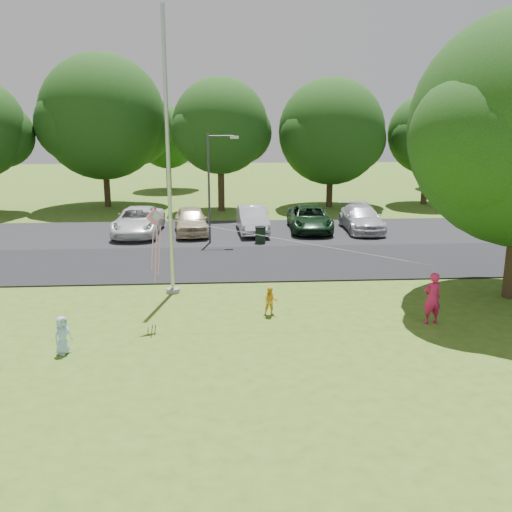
{
  "coord_description": "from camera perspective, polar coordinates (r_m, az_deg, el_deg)",
  "views": [
    {
      "loc": [
        -1.74,
        -15.36,
        6.52
      ],
      "look_at": [
        -0.48,
        4.0,
        1.6
      ],
      "focal_mm": 40.0,
      "sensor_mm": 36.0,
      "label": 1
    }
  ],
  "objects": [
    {
      "name": "parked_cars",
      "position": [
        31.38,
        -0.97,
        3.66
      ],
      "size": [
        14.55,
        5.46,
        1.46
      ],
      "color": "silver",
      "rests_on": "ground"
    },
    {
      "name": "flagpole",
      "position": [
        20.57,
        -8.7,
        7.5
      ],
      "size": [
        0.5,
        0.5,
        10.0
      ],
      "color": "#B7BABF",
      "rests_on": "ground"
    },
    {
      "name": "parking_strip",
      "position": [
        31.58,
        -0.5,
        2.37
      ],
      "size": [
        42.0,
        7.0,
        0.06
      ],
      "primitive_type": "cube",
      "color": "black",
      "rests_on": "ground"
    },
    {
      "name": "woman",
      "position": [
        18.79,
        17.21,
        -4.04
      ],
      "size": [
        0.67,
        0.5,
        1.67
      ],
      "primitive_type": "imported",
      "rotation": [
        0.0,
        0.0,
        3.31
      ],
      "color": "#D41C5A",
      "rests_on": "ground"
    },
    {
      "name": "park_road",
      "position": [
        25.27,
        0.33,
        -0.65
      ],
      "size": [
        60.0,
        6.0,
        0.06
      ],
      "primitive_type": "cube",
      "color": "black",
      "rests_on": "ground"
    },
    {
      "name": "horizon_trees",
      "position": [
        49.63,
        3.04,
        11.65
      ],
      "size": [
        77.46,
        7.2,
        7.02
      ],
      "color": "#332316",
      "rests_on": "ground"
    },
    {
      "name": "trash_can",
      "position": [
        28.87,
        0.45,
        2.08
      ],
      "size": [
        0.56,
        0.56,
        0.88
      ],
      "rotation": [
        0.0,
        0.0,
        -0.35
      ],
      "color": "black",
      "rests_on": "ground"
    },
    {
      "name": "street_lamp",
      "position": [
        28.54,
        -4.31,
        7.73
      ],
      "size": [
        1.55,
        0.2,
        5.51
      ],
      "rotation": [
        0.0,
        0.0,
        -0.0
      ],
      "color": "#3F3F44",
      "rests_on": "ground"
    },
    {
      "name": "child_blue",
      "position": [
        16.73,
        -18.79,
        -7.51
      ],
      "size": [
        0.6,
        0.63,
        1.09
      ],
      "primitive_type": "imported",
      "rotation": [
        0.0,
        0.0,
        0.91
      ],
      "color": "#A6CDFF",
      "rests_on": "ground"
    },
    {
      "name": "kite",
      "position": [
        17.67,
        -9.0,
        2.34
      ],
      "size": [
        8.87,
        0.86,
        2.39
      ],
      "rotation": [
        0.0,
        0.0,
        0.47
      ],
      "color": "pink",
      "rests_on": "ground"
    },
    {
      "name": "tree_row",
      "position": [
        39.74,
        1.09,
        13.06
      ],
      "size": [
        64.35,
        11.94,
        10.88
      ],
      "color": "#332316",
      "rests_on": "ground"
    },
    {
      "name": "child_yellow",
      "position": [
        18.72,
        1.47,
        -4.54
      ],
      "size": [
        0.48,
        0.38,
        0.99
      ],
      "primitive_type": "imported",
      "rotation": [
        0.0,
        0.0,
        -0.0
      ],
      "color": "yellow",
      "rests_on": "ground"
    },
    {
      "name": "ground",
      "position": [
        16.78,
        2.54,
        -8.66
      ],
      "size": [
        120.0,
        120.0,
        0.0
      ],
      "primitive_type": "plane",
      "color": "#3E6119",
      "rests_on": "ground"
    }
  ]
}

